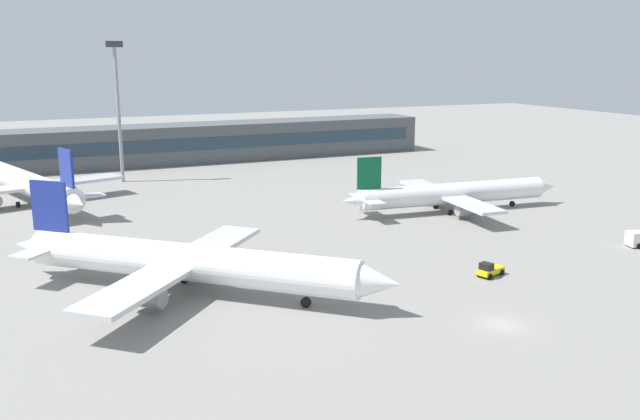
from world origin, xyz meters
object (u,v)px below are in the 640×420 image
at_px(airplane_near, 191,263).
at_px(airplane_mid, 455,194).
at_px(airplane_far, 28,184).
at_px(floodlight_tower_west, 118,102).
at_px(baggage_tug_yellow, 489,270).

height_order(airplane_near, airplane_mid, airplane_near).
distance_m(airplane_far, floodlight_tower_west, 26.08).
distance_m(airplane_mid, baggage_tug_yellow, 33.80).
height_order(airplane_mid, airplane_far, airplane_far).
height_order(airplane_far, baggage_tug_yellow, airplane_far).
distance_m(airplane_near, baggage_tug_yellow, 34.18).
bearing_deg(airplane_near, airplane_mid, 23.41).
bearing_deg(baggage_tug_yellow, airplane_far, 126.16).
height_order(airplane_far, floodlight_tower_west, floodlight_tower_west).
distance_m(airplane_mid, floodlight_tower_west, 68.71).
distance_m(airplane_near, floodlight_tower_west, 72.05).
relative_size(airplane_near, airplane_far, 0.81).
bearing_deg(floodlight_tower_west, airplane_mid, -47.41).
xyz_separation_m(airplane_mid, airplane_far, (-63.55, 35.39, 0.47)).
relative_size(airplane_near, baggage_tug_yellow, 9.29).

